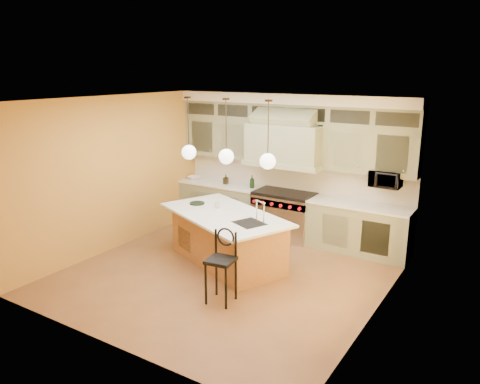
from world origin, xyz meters
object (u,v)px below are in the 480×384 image
Objects in this scene: counter_stool at (222,262)px; microwave at (386,179)px; kitchen_island at (227,237)px; range at (284,215)px.

counter_stool is 2.04× the size of microwave.
kitchen_island is 2.50× the size of counter_stool.
microwave is (1.95, 0.11, 0.96)m from range.
range is at bearing -176.88° from microwave.
microwave is at bearing 57.14° from counter_stool.
range is 2.98m from counter_stool.
kitchen_island is 5.10× the size of microwave.
range is 2.21× the size of microwave.
counter_stool is (0.74, -1.25, 0.16)m from kitchen_island.
kitchen_island is at bearing -99.01° from range.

